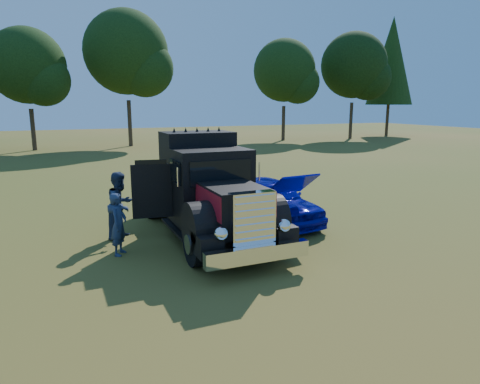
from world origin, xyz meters
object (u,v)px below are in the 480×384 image
(hotrod_coupe, at_px, (270,200))
(spectator_near, at_px, (119,224))
(diamond_t_truck, at_px, (207,194))
(spectator_far, at_px, (121,205))

(hotrod_coupe, bearing_deg, spectator_near, -166.16)
(diamond_t_truck, distance_m, spectator_near, 2.70)
(diamond_t_truck, xyz_separation_m, hotrod_coupe, (2.39, 0.67, -0.54))
(spectator_near, relative_size, spectator_far, 0.84)
(hotrod_coupe, height_order, spectator_far, spectator_far)
(diamond_t_truck, bearing_deg, spectator_near, -167.94)
(diamond_t_truck, xyz_separation_m, spectator_near, (-2.60, -0.55, -0.47))
(spectator_near, xyz_separation_m, spectator_far, (0.27, 1.46, 0.16))
(spectator_near, distance_m, spectator_far, 1.49)
(diamond_t_truck, height_order, spectator_far, diamond_t_truck)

